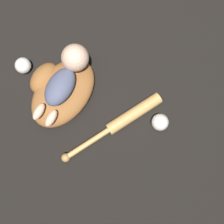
{
  "coord_description": "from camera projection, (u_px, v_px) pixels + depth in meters",
  "views": [
    {
      "loc": [
        -0.17,
        -0.43,
        1.41
      ],
      "look_at": [
        0.06,
        -0.26,
        0.08
      ],
      "focal_mm": 50.0,
      "sensor_mm": 36.0,
      "label": 1
    }
  ],
  "objects": [
    {
      "name": "baseball_spare",
      "position": [
        23.0,
        66.0,
        1.45
      ],
      "size": [
        0.08,
        0.08,
        0.08
      ],
      "color": "white",
      "rests_on": "ground"
    },
    {
      "name": "baseball_bat",
      "position": [
        124.0,
        120.0,
        1.41
      ],
      "size": [
        0.5,
        0.21,
        0.05
      ],
      "color": "tan",
      "rests_on": "ground"
    },
    {
      "name": "baseball",
      "position": [
        160.0,
        122.0,
        1.39
      ],
      "size": [
        0.08,
        0.08,
        0.08
      ],
      "color": "white",
      "rests_on": "ground"
    },
    {
      "name": "ground_plane",
      "position": [
        61.0,
        92.0,
        1.46
      ],
      "size": [
        6.0,
        6.0,
        0.0
      ],
      "primitive_type": "plane",
      "color": "black"
    },
    {
      "name": "baby_figure",
      "position": [
        67.0,
        74.0,
        1.33
      ],
      "size": [
        0.37,
        0.16,
        0.12
      ],
      "color": "#4C516B",
      "rests_on": "baseball_glove"
    },
    {
      "name": "baseball_glove",
      "position": [
        60.0,
        90.0,
        1.41
      ],
      "size": [
        0.37,
        0.3,
        0.1
      ],
      "color": "#935B2D",
      "rests_on": "ground"
    }
  ]
}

